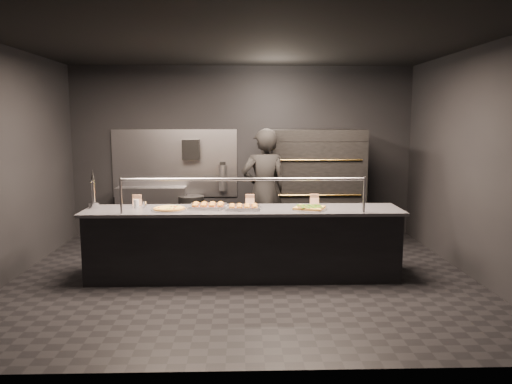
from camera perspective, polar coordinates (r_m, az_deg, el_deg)
The scene contains 15 objects.
room at distance 6.45m, azimuth -1.69°, elevation 3.20°, with size 6.04×6.00×3.00m.
service_counter at distance 6.57m, azimuth -1.44°, elevation -5.84°, with size 4.10×0.78×1.37m.
pizza_oven at distance 8.43m, azimuth 6.65°, elevation 0.70°, with size 1.50×1.23×1.91m.
prep_shelf at distance 8.98m, azimuth -11.80°, elevation -2.30°, with size 1.20×0.35×0.90m, color #99999E.
towel_dispenser at distance 8.82m, azimuth -7.43°, elevation 4.82°, with size 0.30×0.20×0.35m, color black.
fire_extinguisher at distance 8.83m, azimuth -3.82°, elevation 1.69°, with size 0.14×0.14×0.51m.
beer_tap at distance 6.82m, azimuth -18.07°, elevation -0.57°, with size 0.13×0.19×0.51m.
round_pizza at distance 6.48m, azimuth -9.89°, elevation -1.89°, with size 0.46×0.46×0.03m.
slider_tray_a at distance 6.55m, azimuth -5.50°, elevation -1.58°, with size 0.57×0.49×0.08m.
slider_tray_b at distance 6.43m, azimuth -1.46°, elevation -1.75°, with size 0.47×0.38×0.07m.
square_pizza at distance 6.45m, azimuth 6.12°, elevation -1.83°, with size 0.46×0.46×0.05m.
condiment_jar at distance 6.70m, azimuth -13.24°, elevation -1.35°, with size 0.17×0.07×0.11m.
tent_cards at distance 6.74m, azimuth -2.51°, elevation -0.88°, with size 2.51×0.04×0.15m.
trash_bin at distance 8.80m, azimuth -7.40°, elevation -2.89°, with size 0.45×0.45×0.75m, color black.
worker at distance 7.71m, azimuth 0.93°, elevation 0.07°, with size 0.71×0.46×1.94m, color black.
Camera 1 is at (-0.03, -6.37, 2.05)m, focal length 35.00 mm.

